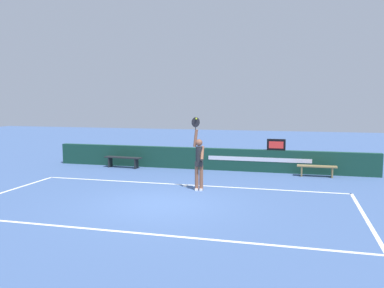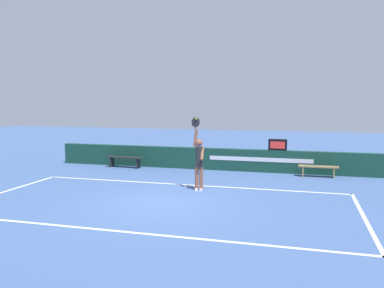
{
  "view_description": "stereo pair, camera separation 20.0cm",
  "coord_description": "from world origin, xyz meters",
  "px_view_note": "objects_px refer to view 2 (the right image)",
  "views": [
    {
      "loc": [
        3.8,
        -11.02,
        3.06
      ],
      "look_at": [
        0.4,
        1.97,
        1.59
      ],
      "focal_mm": 37.14,
      "sensor_mm": 36.0,
      "label": 1
    },
    {
      "loc": [
        4.0,
        -10.97,
        3.06
      ],
      "look_at": [
        0.4,
        1.97,
        1.59
      ],
      "focal_mm": 37.14,
      "sensor_mm": 36.0,
      "label": 2
    }
  ],
  "objects_px": {
    "tennis_ball": "(196,119)",
    "courtside_bench_near": "(318,169)",
    "tennis_player": "(199,160)",
    "speed_display": "(278,145)",
    "courtside_bench_far": "(125,159)"
  },
  "relations": [
    {
      "from": "tennis_player",
      "to": "courtside_bench_near",
      "type": "distance_m",
      "value": 5.44
    },
    {
      "from": "tennis_ball",
      "to": "courtside_bench_near",
      "type": "relative_size",
      "value": 0.04
    },
    {
      "from": "courtside_bench_near",
      "to": "tennis_player",
      "type": "bearing_deg",
      "value": -138.41
    },
    {
      "from": "tennis_player",
      "to": "tennis_ball",
      "type": "distance_m",
      "value": 1.41
    },
    {
      "from": "speed_display",
      "to": "tennis_player",
      "type": "xyz_separation_m",
      "value": [
        -2.38,
        -4.16,
        -0.15
      ]
    },
    {
      "from": "tennis_ball",
      "to": "courtside_bench_far",
      "type": "bearing_deg",
      "value": 140.14
    },
    {
      "from": "speed_display",
      "to": "tennis_ball",
      "type": "height_order",
      "value": "tennis_ball"
    },
    {
      "from": "tennis_ball",
      "to": "courtside_bench_near",
      "type": "bearing_deg",
      "value": 41.5
    },
    {
      "from": "courtside_bench_near",
      "to": "tennis_ball",
      "type": "bearing_deg",
      "value": -138.5
    },
    {
      "from": "tennis_ball",
      "to": "courtside_bench_far",
      "type": "height_order",
      "value": "tennis_ball"
    },
    {
      "from": "tennis_player",
      "to": "courtside_bench_far",
      "type": "distance_m",
      "value": 5.76
    },
    {
      "from": "speed_display",
      "to": "courtside_bench_far",
      "type": "distance_m",
      "value": 6.9
    },
    {
      "from": "speed_display",
      "to": "courtside_bench_near",
      "type": "xyz_separation_m",
      "value": [
        1.65,
        -0.58,
        -0.85
      ]
    },
    {
      "from": "speed_display",
      "to": "tennis_player",
      "type": "height_order",
      "value": "tennis_player"
    },
    {
      "from": "speed_display",
      "to": "courtside_bench_near",
      "type": "height_order",
      "value": "speed_display"
    }
  ]
}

